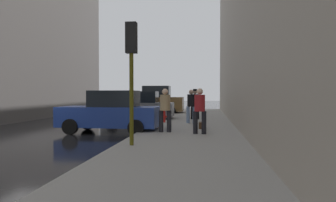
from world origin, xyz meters
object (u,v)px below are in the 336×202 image
object	(u,v)px
parked_bronze_suv	(155,101)
traffic_light	(131,56)
duffel_bag	(202,125)
parked_blue_sedan	(111,113)
pedestrian_in_tan_coat	(165,108)
pedestrian_with_fedora	(195,102)
fire_hydrant	(163,116)
parked_gray_coupe	(139,107)
pedestrian_in_jeans	(191,104)
pedestrian_in_red_jacket	(200,109)

from	to	relation	value
parked_bronze_suv	traffic_light	xyz separation A→B (m)	(1.85, -16.18, 1.73)
parked_bronze_suv	duffel_bag	distance (m)	12.08
parked_bronze_suv	parked_blue_sedan	bearing A→B (deg)	-90.00
duffel_bag	parked_bronze_suv	bearing A→B (deg)	108.75
parked_blue_sedan	pedestrian_in_tan_coat	bearing A→B (deg)	-18.25
pedestrian_with_fedora	pedestrian_in_tan_coat	xyz separation A→B (m)	(-0.96, -6.42, -0.03)
parked_blue_sedan	duffel_bag	distance (m)	3.97
parked_blue_sedan	fire_hydrant	distance (m)	3.94
parked_gray_coupe	traffic_light	distance (m)	10.43
pedestrian_in_tan_coat	pedestrian_in_jeans	distance (m)	4.11
fire_hydrant	duffel_bag	distance (m)	3.54
traffic_light	parked_blue_sedan	bearing A→B (deg)	114.16
parked_blue_sedan	duffel_bag	xyz separation A→B (m)	(3.88, 0.62, -0.56)
parked_blue_sedan	pedestrian_in_tan_coat	size ratio (longest dim) A/B	2.49
parked_bronze_suv	traffic_light	bearing A→B (deg)	-83.46
parked_bronze_suv	pedestrian_in_tan_coat	xyz separation A→B (m)	(2.43, -12.85, 0.07)
parked_blue_sedan	parked_bronze_suv	bearing A→B (deg)	90.00
pedestrian_in_red_jacket	pedestrian_in_jeans	distance (m)	4.50
pedestrian_in_jeans	duffel_bag	size ratio (longest dim) A/B	3.89
pedestrian_in_jeans	traffic_light	bearing A→B (deg)	-100.93
parked_bronze_suv	pedestrian_in_tan_coat	distance (m)	13.07
pedestrian_in_tan_coat	duffel_bag	distance (m)	2.19
pedestrian_in_red_jacket	pedestrian_with_fedora	xyz separation A→B (m)	(-0.40, 6.86, 0.03)
pedestrian_in_tan_coat	duffel_bag	world-z (taller)	pedestrian_in_tan_coat
parked_blue_sedan	pedestrian_in_jeans	distance (m)	4.60
parked_gray_coupe	pedestrian_with_fedora	size ratio (longest dim) A/B	2.38
parked_bronze_suv	parked_gray_coupe	bearing A→B (deg)	-90.00
parked_blue_sedan	parked_bronze_suv	world-z (taller)	parked_bronze_suv
parked_bronze_suv	pedestrian_in_red_jacket	distance (m)	13.82
parked_bronze_suv	pedestrian_in_tan_coat	bearing A→B (deg)	-79.29
parked_bronze_suv	pedestrian_in_red_jacket	size ratio (longest dim) A/B	2.69
parked_bronze_suv	pedestrian_in_jeans	xyz separation A→B (m)	(3.27, -8.82, 0.07)
traffic_light	pedestrian_with_fedora	world-z (taller)	traffic_light
fire_hydrant	pedestrian_in_jeans	distance (m)	1.61
traffic_light	duffel_bag	bearing A→B (deg)	66.94
pedestrian_in_tan_coat	duffel_bag	bearing A→B (deg)	44.53
parked_bronze_suv	pedestrian_with_fedora	distance (m)	7.27
parked_gray_coupe	pedestrian_in_jeans	world-z (taller)	pedestrian_in_jeans
parked_blue_sedan	pedestrian_with_fedora	bearing A→B (deg)	58.89
pedestrian_in_red_jacket	parked_blue_sedan	bearing A→B (deg)	161.81
parked_gray_coupe	fire_hydrant	bearing A→B (deg)	-53.81
pedestrian_in_jeans	pedestrian_in_red_jacket	bearing A→B (deg)	-83.37
pedestrian_with_fedora	duffel_bag	world-z (taller)	pedestrian_with_fedora
pedestrian_in_red_jacket	pedestrian_in_jeans	world-z (taller)	same
parked_blue_sedan	pedestrian_with_fedora	size ratio (longest dim) A/B	2.39
parked_gray_coupe	duffel_bag	distance (m)	6.61
parked_bronze_suv	traffic_light	distance (m)	16.37
parked_blue_sedan	traffic_light	bearing A→B (deg)	-65.84
traffic_light	pedestrian_in_red_jacket	xyz separation A→B (m)	(1.94, 2.89, -1.65)
parked_blue_sedan	pedestrian_in_jeans	bearing A→B (deg)	44.56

